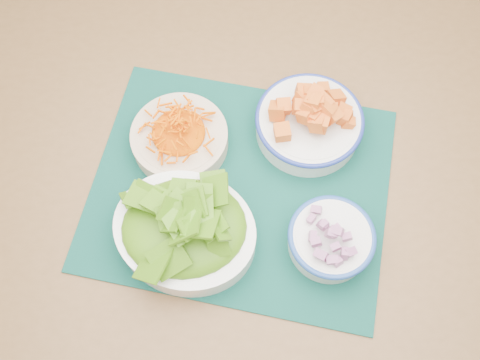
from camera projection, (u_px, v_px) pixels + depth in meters
The scene contains 7 objects.
ground at pixel (344, 216), 1.76m from camera, with size 4.00×4.00×0.00m, color #A37F4F.
table at pixel (245, 185), 1.09m from camera, with size 1.29×0.88×0.75m.
placemat at pixel (240, 187), 0.99m from camera, with size 0.54×0.44×0.00m, color #052B25.
carrot_bowl at pixel (179, 136), 0.99m from camera, with size 0.20×0.20×0.07m.
squash_bowl at pixel (310, 118), 0.99m from camera, with size 0.25×0.25×0.10m.
lettuce_bowl at pixel (184, 228), 0.90m from camera, with size 0.30×0.28×0.11m.
onion_bowl at pixel (331, 238), 0.91m from camera, with size 0.17×0.17×0.08m.
Camera 1 is at (-0.35, -0.62, 1.66)m, focal length 40.00 mm.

